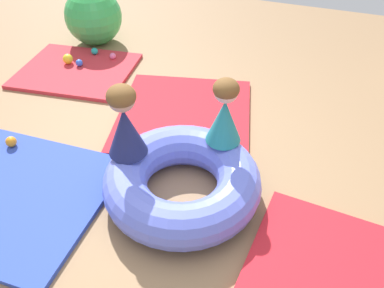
{
  "coord_description": "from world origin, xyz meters",
  "views": [
    {
      "loc": [
        0.85,
        -1.82,
        2.11
      ],
      "look_at": [
        0.13,
        0.18,
        0.33
      ],
      "focal_mm": 37.04,
      "sensor_mm": 36.0,
      "label": 1
    }
  ],
  "objects_px": {
    "play_ball_orange": "(11,142)",
    "inflatable_cushion": "(182,181)",
    "play_ball_yellow": "(68,59)",
    "exercise_ball_large": "(93,16)",
    "play_ball_teal": "(95,51)",
    "child_in_navy": "(125,122)",
    "play_ball_pink": "(113,56)",
    "child_in_teal": "(225,112)",
    "play_ball_blue": "(79,63)"
  },
  "relations": [
    {
      "from": "play_ball_orange",
      "to": "play_ball_blue",
      "type": "bearing_deg",
      "value": 98.86
    },
    {
      "from": "play_ball_pink",
      "to": "exercise_ball_large",
      "type": "relative_size",
      "value": 0.1
    },
    {
      "from": "play_ball_blue",
      "to": "play_ball_yellow",
      "type": "relative_size",
      "value": 0.7
    },
    {
      "from": "play_ball_orange",
      "to": "exercise_ball_large",
      "type": "height_order",
      "value": "exercise_ball_large"
    },
    {
      "from": "play_ball_orange",
      "to": "exercise_ball_large",
      "type": "relative_size",
      "value": 0.13
    },
    {
      "from": "play_ball_pink",
      "to": "play_ball_orange",
      "type": "bearing_deg",
      "value": -91.77
    },
    {
      "from": "inflatable_cushion",
      "to": "child_in_navy",
      "type": "xyz_separation_m",
      "value": [
        -0.4,
        0.01,
        0.41
      ]
    },
    {
      "from": "inflatable_cushion",
      "to": "exercise_ball_large",
      "type": "distance_m",
      "value": 2.71
    },
    {
      "from": "play_ball_pink",
      "to": "exercise_ball_large",
      "type": "distance_m",
      "value": 0.61
    },
    {
      "from": "inflatable_cushion",
      "to": "child_in_navy",
      "type": "distance_m",
      "value": 0.57
    },
    {
      "from": "child_in_teal",
      "to": "play_ball_blue",
      "type": "bearing_deg",
      "value": -68.42
    },
    {
      "from": "child_in_navy",
      "to": "exercise_ball_large",
      "type": "relative_size",
      "value": 0.81
    },
    {
      "from": "child_in_navy",
      "to": "play_ball_orange",
      "type": "bearing_deg",
      "value": -67.81
    },
    {
      "from": "inflatable_cushion",
      "to": "play_ball_teal",
      "type": "distance_m",
      "value": 2.34
    },
    {
      "from": "child_in_navy",
      "to": "play_ball_yellow",
      "type": "height_order",
      "value": "child_in_navy"
    },
    {
      "from": "child_in_teal",
      "to": "play_ball_orange",
      "type": "relative_size",
      "value": 5.77
    },
    {
      "from": "play_ball_orange",
      "to": "inflatable_cushion",
      "type": "bearing_deg",
      "value": -0.48
    },
    {
      "from": "play_ball_teal",
      "to": "inflatable_cushion",
      "type": "bearing_deg",
      "value": -44.27
    },
    {
      "from": "play_ball_orange",
      "to": "play_ball_blue",
      "type": "distance_m",
      "value": 1.35
    },
    {
      "from": "play_ball_pink",
      "to": "child_in_navy",
      "type": "bearing_deg",
      "value": -57.16
    },
    {
      "from": "play_ball_pink",
      "to": "play_ball_blue",
      "type": "relative_size",
      "value": 0.92
    },
    {
      "from": "exercise_ball_large",
      "to": "play_ball_yellow",
      "type": "bearing_deg",
      "value": -88.61
    },
    {
      "from": "play_ball_orange",
      "to": "play_ball_yellow",
      "type": "distance_m",
      "value": 1.39
    },
    {
      "from": "play_ball_orange",
      "to": "play_ball_yellow",
      "type": "bearing_deg",
      "value": 104.64
    },
    {
      "from": "play_ball_orange",
      "to": "play_ball_teal",
      "type": "relative_size",
      "value": 1.14
    },
    {
      "from": "child_in_navy",
      "to": "play_ball_pink",
      "type": "relative_size",
      "value": 7.79
    },
    {
      "from": "play_ball_blue",
      "to": "exercise_ball_large",
      "type": "height_order",
      "value": "exercise_ball_large"
    },
    {
      "from": "child_in_navy",
      "to": "exercise_ball_large",
      "type": "height_order",
      "value": "child_in_navy"
    },
    {
      "from": "play_ball_teal",
      "to": "play_ball_yellow",
      "type": "xyz_separation_m",
      "value": [
        -0.16,
        -0.28,
        0.02
      ]
    },
    {
      "from": "play_ball_teal",
      "to": "exercise_ball_large",
      "type": "xyz_separation_m",
      "value": [
        -0.17,
        0.34,
        0.25
      ]
    },
    {
      "from": "play_ball_blue",
      "to": "play_ball_orange",
      "type": "bearing_deg",
      "value": -81.14
    },
    {
      "from": "child_in_navy",
      "to": "play_ball_orange",
      "type": "height_order",
      "value": "child_in_navy"
    },
    {
      "from": "play_ball_yellow",
      "to": "child_in_navy",
      "type": "bearing_deg",
      "value": -43.2
    },
    {
      "from": "play_ball_orange",
      "to": "exercise_ball_large",
      "type": "bearing_deg",
      "value": 100.54
    },
    {
      "from": "play_ball_pink",
      "to": "play_ball_teal",
      "type": "height_order",
      "value": "play_ball_teal"
    },
    {
      "from": "play_ball_yellow",
      "to": "exercise_ball_large",
      "type": "bearing_deg",
      "value": 91.39
    },
    {
      "from": "play_ball_orange",
      "to": "child_in_navy",
      "type": "bearing_deg",
      "value": -0.31
    },
    {
      "from": "child_in_navy",
      "to": "play_ball_yellow",
      "type": "bearing_deg",
      "value": -110.7
    },
    {
      "from": "inflatable_cushion",
      "to": "child_in_teal",
      "type": "bearing_deg",
      "value": 63.18
    },
    {
      "from": "exercise_ball_large",
      "to": "child_in_teal",
      "type": "bearing_deg",
      "value": -38.55
    },
    {
      "from": "play_ball_orange",
      "to": "play_ball_pink",
      "type": "distance_m",
      "value": 1.6
    },
    {
      "from": "inflatable_cushion",
      "to": "play_ball_yellow",
      "type": "distance_m",
      "value": 2.28
    },
    {
      "from": "inflatable_cushion",
      "to": "play_ball_yellow",
      "type": "height_order",
      "value": "inflatable_cushion"
    },
    {
      "from": "play_ball_yellow",
      "to": "exercise_ball_large",
      "type": "distance_m",
      "value": 0.66
    },
    {
      "from": "child_in_teal",
      "to": "play_ball_teal",
      "type": "distance_m",
      "value": 2.3
    },
    {
      "from": "inflatable_cushion",
      "to": "play_ball_teal",
      "type": "xyz_separation_m",
      "value": [
        -1.68,
        1.64,
        -0.08
      ]
    },
    {
      "from": "play_ball_orange",
      "to": "exercise_ball_large",
      "type": "xyz_separation_m",
      "value": [
        -0.37,
        1.96,
        0.24
      ]
    },
    {
      "from": "play_ball_teal",
      "to": "child_in_teal",
      "type": "bearing_deg",
      "value": -34.51
    },
    {
      "from": "child_in_navy",
      "to": "exercise_ball_large",
      "type": "xyz_separation_m",
      "value": [
        -1.45,
        1.97,
        -0.24
      ]
    },
    {
      "from": "play_ball_orange",
      "to": "play_ball_yellow",
      "type": "xyz_separation_m",
      "value": [
        -0.35,
        1.34,
        0.01
      ]
    }
  ]
}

